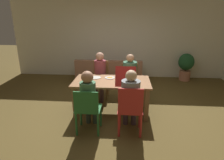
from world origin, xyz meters
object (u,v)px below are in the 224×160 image
object	(u,v)px
plate_2	(110,78)
person_3	(130,74)
person_1	(100,72)
drinking_glass_1	(135,76)
chair_2	(130,110)
pizza_box_0	(126,81)
chair_0	(88,109)
couch	(109,73)
person_0	(89,95)
drinking_glass_0	(87,76)
chair_3	(130,80)
plate_0	(85,83)
dining_table	(112,86)
chair_1	(101,78)
potted_plant	(186,65)
plate_1	(96,78)
person_2	(130,96)

from	to	relation	value
plate_2	person_3	bearing A→B (deg)	49.12
person_1	plate_2	world-z (taller)	person_1
drinking_glass_1	chair_2	bearing A→B (deg)	-96.17
pizza_box_0	drinking_glass_1	world-z (taller)	pizza_box_0
person_3	chair_0	bearing A→B (deg)	-115.62
chair_0	couch	xyz separation A→B (m)	(0.11, 3.06, -0.22)
chair_2	person_0	bearing A→B (deg)	170.31
drinking_glass_0	chair_2	bearing A→B (deg)	-45.77
plate_2	couch	xyz separation A→B (m)	(-0.20, 1.98, -0.49)
pizza_box_0	drinking_glass_0	xyz separation A→B (m)	(-0.88, 0.29, -0.00)
pizza_box_0	person_3	bearing A→B (deg)	83.68
chair_3	plate_0	size ratio (longest dim) A/B	4.24
person_0	drinking_glass_0	size ratio (longest dim) A/B	11.20
drinking_glass_0	couch	world-z (taller)	drinking_glass_0
person_3	plate_2	bearing A→B (deg)	-130.88
dining_table	chair_1	world-z (taller)	chair_1
chair_2	chair_3	bearing A→B (deg)	90.00
chair_2	drinking_glass_0	bearing A→B (deg)	134.23
couch	dining_table	bearing A→B (deg)	-83.21
person_3	potted_plant	xyz separation A→B (m)	(1.90, 1.78, -0.18)
person_0	person_3	distance (m)	1.67
chair_0	plate_1	world-z (taller)	chair_0
dining_table	person_1	world-z (taller)	person_1
person_1	potted_plant	distance (m)	3.20
chair_3	plate_2	bearing A→B (deg)	-124.38
dining_table	couch	bearing A→B (deg)	96.79
drinking_glass_0	chair_1	bearing A→B (deg)	75.29
person_3	potted_plant	distance (m)	2.61
person_1	chair_2	bearing A→B (deg)	-64.64
person_0	drinking_glass_0	distance (m)	0.91
person_1	couch	size ratio (longest dim) A/B	0.58
pizza_box_0	drinking_glass_1	bearing A→B (deg)	55.41
chair_0	chair_2	distance (m)	0.78
person_0	plate_2	bearing A→B (deg)	71.61
person_2	drinking_glass_1	distance (m)	0.90
pizza_box_0	plate_0	size ratio (longest dim) A/B	2.52
chair_0	person_0	xyz separation A→B (m)	(0.00, 0.14, 0.21)
person_3	chair_3	bearing A→B (deg)	90.00
person_3	plate_1	size ratio (longest dim) A/B	4.79
person_1	person_3	xyz separation A→B (m)	(0.77, -0.03, -0.01)
chair_3	plate_2	size ratio (longest dim) A/B	3.95
person_1	chair_2	world-z (taller)	person_1
chair_3	potted_plant	world-z (taller)	potted_plant
drinking_glass_0	dining_table	bearing A→B (deg)	-12.51
dining_table	person_3	world-z (taller)	person_3
plate_2	drinking_glass_1	distance (m)	0.58
dining_table	chair_0	size ratio (longest dim) A/B	1.91
person_3	pizza_box_0	size ratio (longest dim) A/B	2.21
chair_0	person_3	size ratio (longest dim) A/B	0.73
chair_2	plate_0	distance (m)	1.21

